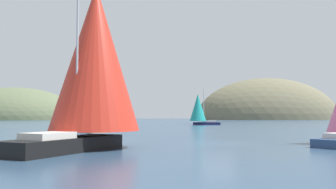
% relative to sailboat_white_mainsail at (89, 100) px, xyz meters
% --- Properties ---
extents(ground_plane, '(360.00, 360.00, 0.00)m').
position_rel_sailboat_white_mainsail_xyz_m(ground_plane, '(11.81, -19.36, -4.09)').
color(ground_plane, '#2D4760').
extents(headland_left, '(55.01, 44.00, 28.33)m').
position_rel_sailboat_white_mainsail_xyz_m(headland_left, '(-43.19, 115.64, -4.09)').
color(headland_left, '#5B6647').
rests_on(headland_left, ground_plane).
extents(headland_right, '(68.83, 44.00, 39.44)m').
position_rel_sailboat_white_mainsail_xyz_m(headland_right, '(71.81, 115.64, -4.09)').
color(headland_right, '#6B664C').
rests_on(headland_right, ground_plane).
extents(sailboat_white_mainsail, '(5.69, 7.83, 7.82)m').
position_rel_sailboat_white_mainsail_xyz_m(sailboat_white_mainsail, '(0.00, 0.00, 0.00)').
color(sailboat_white_mainsail, '#B7B2A8').
rests_on(sailboat_white_mainsail, ground_plane).
extents(sailboat_scarlet_sail, '(8.68, 10.36, 11.56)m').
position_rel_sailboat_white_mainsail_xyz_m(sailboat_scarlet_sail, '(2.66, -22.34, 1.62)').
color(sailboat_scarlet_sail, black).
rests_on(sailboat_scarlet_sail, ground_plane).
extents(sailboat_teal_sail, '(6.84, 4.00, 7.64)m').
position_rel_sailboat_white_mainsail_xyz_m(sailboat_teal_sail, '(20.39, 29.32, -0.61)').
color(sailboat_teal_sail, '#191E4C').
rests_on(sailboat_teal_sail, ground_plane).
extents(sailboat_yellow_sail, '(7.58, 5.49, 7.19)m').
position_rel_sailboat_white_mainsail_xyz_m(sailboat_yellow_sail, '(-7.09, 27.58, -0.69)').
color(sailboat_yellow_sail, black).
rests_on(sailboat_yellow_sail, ground_plane).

